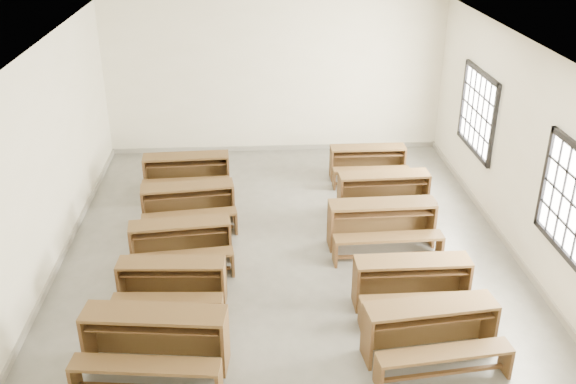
{
  "coord_description": "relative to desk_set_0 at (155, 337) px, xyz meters",
  "views": [
    {
      "loc": [
        -0.55,
        -8.73,
        5.18
      ],
      "look_at": [
        0.0,
        0.0,
        1.0
      ],
      "focal_mm": 40.0,
      "sensor_mm": 36.0,
      "label": 1
    }
  ],
  "objects": [
    {
      "name": "desk_set_9",
      "position": [
        3.44,
        5.26,
        -0.06
      ],
      "size": [
        1.44,
        0.75,
        0.65
      ],
      "rotation": [
        0.0,
        0.0,
        -0.0
      ],
      "color": "brown",
      "rests_on": "ground"
    },
    {
      "name": "desk_set_5",
      "position": [
        3.27,
        -0.0,
        -0.02
      ],
      "size": [
        1.67,
        1.0,
        0.71
      ],
      "rotation": [
        0.0,
        0.0,
        0.11
      ],
      "color": "brown",
      "rests_on": "ground"
    },
    {
      "name": "desk_set_6",
      "position": [
        3.29,
        1.04,
        -0.03
      ],
      "size": [
        1.55,
        0.81,
        0.7
      ],
      "rotation": [
        0.0,
        0.0,
        0.0
      ],
      "color": "brown",
      "rests_on": "ground"
    },
    {
      "name": "desk_set_4",
      "position": [
        -0.02,
        4.9,
        -0.03
      ],
      "size": [
        1.61,
        0.89,
        0.71
      ],
      "rotation": [
        0.0,
        0.0,
        0.05
      ],
      "color": "brown",
      "rests_on": "ground"
    },
    {
      "name": "desk_set_1",
      "position": [
        0.06,
        1.28,
        -0.06
      ],
      "size": [
        1.48,
        0.83,
        0.65
      ],
      "rotation": [
        0.0,
        0.0,
        -0.06
      ],
      "color": "brown",
      "rests_on": "ground"
    },
    {
      "name": "room",
      "position": [
        1.81,
        2.65,
        1.7
      ],
      "size": [
        8.5,
        8.5,
        3.2
      ],
      "color": "slate",
      "rests_on": "ground"
    },
    {
      "name": "desk_set_2",
      "position": [
        0.1,
        2.34,
        -0.05
      ],
      "size": [
        1.57,
        0.93,
        0.68
      ],
      "rotation": [
        0.0,
        0.0,
        0.1
      ],
      "color": "brown",
      "rests_on": "ground"
    },
    {
      "name": "desk_set_7",
      "position": [
        3.2,
        2.65,
        -0.0
      ],
      "size": [
        1.68,
        0.91,
        0.75
      ],
      "rotation": [
        0.0,
        0.0,
        0.03
      ],
      "color": "brown",
      "rests_on": "ground"
    },
    {
      "name": "desk_set_8",
      "position": [
        3.47,
        3.85,
        -0.03
      ],
      "size": [
        1.59,
        0.86,
        0.7
      ],
      "rotation": [
        0.0,
        0.0,
        0.03
      ],
      "color": "brown",
      "rests_on": "ground"
    },
    {
      "name": "desk_set_0",
      "position": [
        0.0,
        0.0,
        0.0
      ],
      "size": [
        1.77,
        1.06,
        0.75
      ],
      "rotation": [
        0.0,
        0.0,
        -0.12
      ],
      "color": "brown",
      "rests_on": "ground"
    },
    {
      "name": "desk_set_3",
      "position": [
        0.11,
        3.61,
        -0.04
      ],
      "size": [
        1.61,
        0.96,
        0.69
      ],
      "rotation": [
        0.0,
        0.0,
        0.11
      ],
      "color": "brown",
      "rests_on": "ground"
    }
  ]
}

